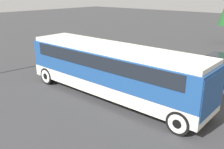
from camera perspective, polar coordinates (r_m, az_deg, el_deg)
name	(u,v)px	position (r m, az deg, el deg)	size (l,w,h in m)	color
ground_plane	(112,96)	(13.97, 0.00, -5.02)	(120.00, 120.00, 0.00)	#38383A
tour_bus	(113,67)	(13.31, 0.31, 1.73)	(10.81, 2.59, 2.87)	silver
parked_car_near	(186,71)	(16.83, 16.52, 0.74)	(4.55, 1.88, 1.30)	#BCBCC1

